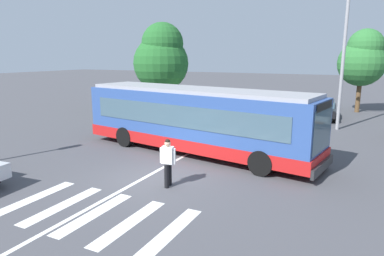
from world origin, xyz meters
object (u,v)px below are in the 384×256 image
Objects in this scene: parked_car_blue at (220,103)px; parked_car_white at (250,104)px; pedestrian_crossing_street at (168,160)px; parked_car_teal at (285,106)px; background_tree_right at (363,58)px; city_transit_bus at (195,120)px; twin_arm_street_lamp at (345,38)px; parked_car_champagne at (189,101)px; parked_car_black at (322,108)px; background_tree_left at (161,58)px.

parked_car_white is at bearing 8.52° from parked_car_blue.
pedestrian_crossing_street is 0.37× the size of parked_car_teal.
background_tree_right reaches higher than parked_car_white.
city_transit_bus is 1.34× the size of twin_arm_street_lamp.
parked_car_champagne is 0.99× the size of parked_car_blue.
parked_car_blue is at bearing 2.44° from parked_car_champagne.
pedestrian_crossing_street reaches higher than parked_car_teal.
pedestrian_crossing_street is 0.19× the size of twin_arm_street_lamp.
parked_car_black is (5.41, 0.19, 0.00)m from parked_car_white.
background_tree_right reaches higher than parked_car_blue.
pedestrian_crossing_street is at bearing -57.96° from background_tree_left.
twin_arm_street_lamp reaches higher than background_tree_right.
parked_car_champagne is (-6.25, 11.63, -0.82)m from city_transit_bus.
twin_arm_street_lamp reaches higher than parked_car_black.
background_tree_right reaches higher than parked_car_teal.
background_tree_right is (10.13, 4.96, 3.55)m from parked_car_blue.
parked_car_black is at bearing -117.45° from background_tree_right.
twin_arm_street_lamp reaches higher than parked_car_champagne.
twin_arm_street_lamp is at bearing -40.00° from parked_car_teal.
pedestrian_crossing_street is 17.59m from parked_car_champagne.
pedestrian_crossing_street is at bearing -101.22° from parked_car_black.
parked_car_teal is (1.72, 12.03, -0.82)m from city_transit_bus.
parked_car_white is (2.43, 0.36, 0.00)m from parked_car_blue.
parked_car_white and parked_car_teal have the same top height.
city_transit_bus reaches higher than parked_car_blue.
parked_car_blue is 1.02× the size of parked_car_teal.
pedestrian_crossing_street is 0.23× the size of background_tree_left.
city_transit_bus reaches higher than parked_car_white.
twin_arm_street_lamp reaches higher than city_transit_bus.
parked_car_blue is at bearing -176.90° from parked_car_teal.
background_tree_left reaches higher than parked_car_blue.
parked_car_champagne is 4.45m from background_tree_left.
background_tree_right is at bearing 75.13° from pedestrian_crossing_street.
city_transit_bus is 11.13m from twin_arm_street_lamp.
pedestrian_crossing_street is at bearing -75.94° from city_transit_bus.
city_transit_bus is 1.66× the size of background_tree_left.
background_tree_left reaches higher than parked_car_teal.
background_tree_left is at bearing -161.68° from background_tree_right.
parked_car_blue is (2.80, 0.12, 0.00)m from parked_car_champagne.
background_tree_right reaches higher than pedestrian_crossing_street.
parked_car_champagne is 10.67m from parked_car_black.
city_transit_bus reaches higher than pedestrian_crossing_street.
parked_car_black is 0.63× the size of background_tree_left.
parked_car_champagne and parked_car_blue have the same top height.
parked_car_teal is 7.69m from background_tree_right.
background_tree_left is (-9.96, 15.91, 3.39)m from pedestrian_crossing_street.
background_tree_left is 16.38m from background_tree_right.
twin_arm_street_lamp reaches higher than background_tree_left.
parked_car_blue is at bearing -175.92° from parked_car_black.
parked_car_teal is 0.70× the size of background_tree_right.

